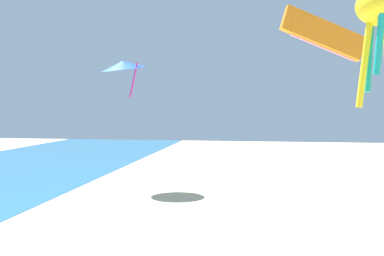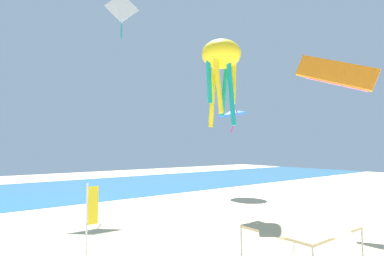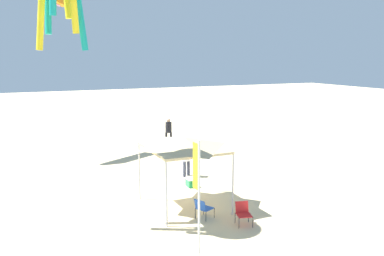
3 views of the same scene
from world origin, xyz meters
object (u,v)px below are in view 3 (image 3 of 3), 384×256
Objects in this scene: folding_chair_facing_ocean at (203,207)px; person_by_tent at (186,156)px; person_near_umbrella at (169,129)px; canopy_tent at (184,144)px; folding_chair_left_of_tent at (243,212)px; banner_flag at (198,212)px; cooler_box at (191,182)px.

person_by_tent reaches higher than folding_chair_facing_ocean.
folding_chair_facing_ocean is at bearing -89.50° from person_near_umbrella.
person_near_umbrella is at bearing -18.64° from canopy_tent.
folding_chair_left_of_tent is (-2.61, -1.27, -2.20)m from canopy_tent.
cooler_box is at bearing -23.66° from banner_flag.
person_by_tent is (6.59, -0.63, 0.61)m from folding_chair_left_of_tent.
folding_chair_facing_ocean is at bearing -135.18° from person_by_tent.
folding_chair_left_of_tent is 6.64m from person_by_tent.
person_by_tent is at bearing -42.82° from folding_chair_facing_ocean.
person_near_umbrella reaches higher than folding_chair_left_of_tent.
folding_chair_left_of_tent is at bearing -84.07° from person_near_umbrella.
canopy_tent is at bearing -142.88° from person_by_tent.
banner_flag is at bearing 159.13° from canopy_tent.
cooler_box is 0.36× the size of person_by_tent.
cooler_box is 9.87m from person_near_umbrella.
banner_flag is at bearing 127.48° from folding_chair_facing_ocean.
cooler_box is 1.94m from person_by_tent.
person_near_umbrella is at bearing 94.51° from folding_chair_left_of_tent.
folding_chair_facing_ocean is 1.00× the size of folding_chair_left_of_tent.
folding_chair_facing_ocean is 0.44× the size of person_by_tent.
canopy_tent is 3.66m from cooler_box.
canopy_tent is 4.68m from person_by_tent.
person_by_tent is (-7.83, 2.09, -0.01)m from person_near_umbrella.
banner_flag is (-4.15, 3.84, 2.10)m from folding_chair_left_of_tent.
banner_flag is at bearing 156.34° from cooler_box.
canopy_tent is at bearing -20.87° from banner_flag.
cooler_box is 0.35× the size of person_near_umbrella.
banner_flag is 2.31× the size of person_near_umbrella.
folding_chair_left_of_tent is at bearing -42.79° from banner_flag.
person_near_umbrella is at bearing -19.46° from banner_flag.
folding_chair_facing_ocean is at bearing -27.42° from banner_flag.
person_near_umbrella is (13.36, -3.86, 0.62)m from folding_chair_facing_ocean.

